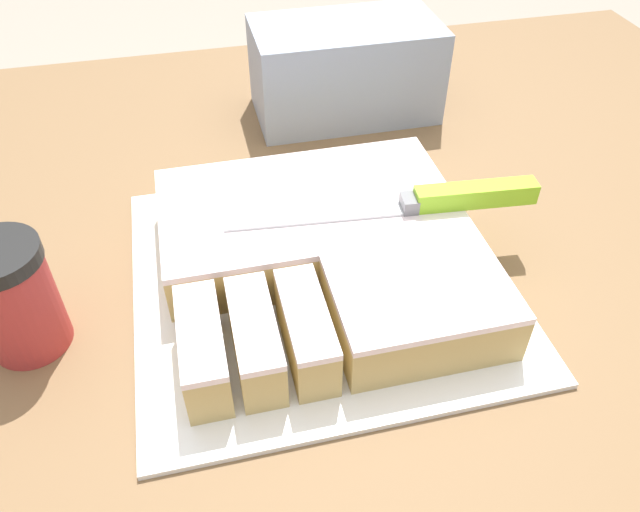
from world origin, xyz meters
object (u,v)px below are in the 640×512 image
at_px(coffee_cup, 14,298).
at_px(cake_board, 320,278).
at_px(storage_box, 345,70).
at_px(knife, 447,199).
at_px(cake, 323,252).

bearing_deg(coffee_cup, cake_board, 3.56).
bearing_deg(cake_board, storage_box, 71.03).
relative_size(knife, storage_box, 1.28).
distance_m(cake, storage_box, 0.35).
relative_size(cake_board, coffee_cup, 3.30).
height_order(knife, coffee_cup, coffee_cup).
bearing_deg(cake, coffee_cup, -175.59).
bearing_deg(storage_box, cake, -108.50).
distance_m(cake_board, storage_box, 0.36).
bearing_deg(coffee_cup, knife, 4.46).
xyz_separation_m(cake, knife, (0.13, 0.01, 0.04)).
bearing_deg(storage_box, coffee_cup, -138.34).
bearing_deg(cake_board, cake, 44.52).
xyz_separation_m(cake, coffee_cup, (-0.29, -0.02, 0.02)).
bearing_deg(cake, cake_board, -135.48).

